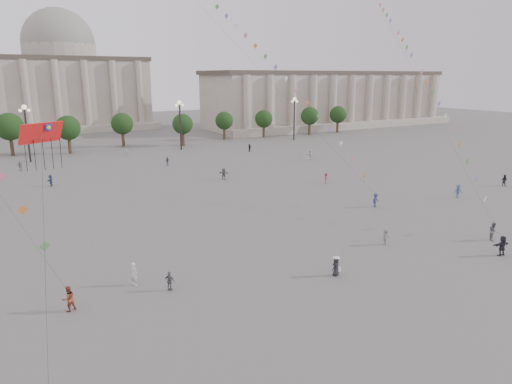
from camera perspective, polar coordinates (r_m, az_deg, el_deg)
ground at (r=35.54m, az=9.17°, el=-12.24°), size 360.00×360.00×0.00m
hall_east at (r=152.18m, az=9.10°, el=11.40°), size 84.00×26.22×17.20m
hall_central at (r=154.97m, az=-22.98°, el=12.67°), size 48.30×34.30×35.50m
tree_row at (r=104.93m, az=-18.77°, el=7.91°), size 137.12×5.12×8.00m
lamp_post_mid_west at (r=94.92m, az=-26.82°, el=7.72°), size 2.00×0.90×10.65m
lamp_post_mid_east at (r=101.18m, az=-9.48°, el=9.37°), size 2.00×0.90×10.65m
lamp_post_far_east at (r=115.18m, az=4.82°, el=10.10°), size 2.00×0.90×10.65m
person_crowd_0 at (r=84.04m, az=-11.02°, el=3.79°), size 0.96×0.53×1.54m
person_crowd_3 at (r=46.91m, az=28.41°, el=-5.92°), size 1.80×0.84×1.86m
person_crowd_4 at (r=96.36m, az=-15.93°, el=4.81°), size 1.37×1.19×1.50m
person_crowd_6 at (r=45.60m, az=15.93°, el=-5.41°), size 1.10×0.70×1.61m
person_crowd_7 at (r=88.88m, az=6.83°, el=4.65°), size 1.82×0.60×1.95m
person_crowd_8 at (r=69.56m, az=8.77°, el=1.72°), size 1.16×1.09×1.57m
person_crowd_9 at (r=98.03m, az=-0.81°, el=5.55°), size 1.43×1.34×1.60m
person_crowd_12 at (r=71.42m, az=-4.04°, el=2.30°), size 1.61×1.58×1.85m
person_crowd_13 at (r=37.01m, az=-15.02°, el=-9.83°), size 0.68×0.81×1.88m
person_crowd_14 at (r=66.24m, az=23.94°, el=0.09°), size 1.33×1.10×1.79m
person_crowd_15 at (r=76.33m, az=28.60°, el=1.29°), size 0.80×0.94×1.70m
person_crowd_16 at (r=87.68m, az=-27.41°, el=2.91°), size 1.07×0.69×1.69m
person_crowd_19 at (r=73.44m, az=-24.29°, el=1.33°), size 1.16×1.67×1.73m
tourist_3 at (r=35.62m, az=-10.74°, el=-10.89°), size 0.85×0.92×1.51m
kite_flyer_0 at (r=34.66m, az=-22.39°, el=-12.23°), size 1.06×0.93×1.84m
kite_flyer_1 at (r=58.16m, az=14.73°, el=-0.99°), size 1.26×0.90×1.76m
kite_flyer_2 at (r=50.80m, az=27.53°, el=-4.36°), size 1.10×1.13×1.83m
hat_person at (r=37.95m, az=9.98°, el=-9.08°), size 0.89×0.71×1.69m
dragon_kite at (r=24.93m, az=-25.11°, el=4.97°), size 2.20×4.85×14.22m
kite_train_mid at (r=70.05m, az=-5.40°, el=21.98°), size 20.72×44.05×65.65m
kite_train_east at (r=71.66m, az=19.13°, el=15.03°), size 22.85×41.23×56.65m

